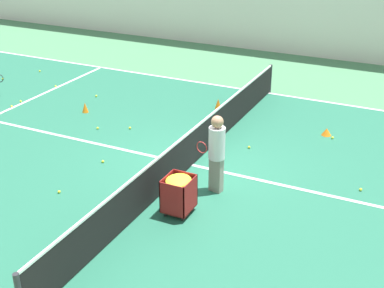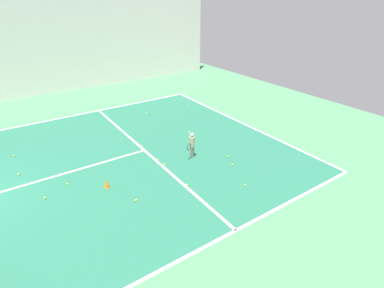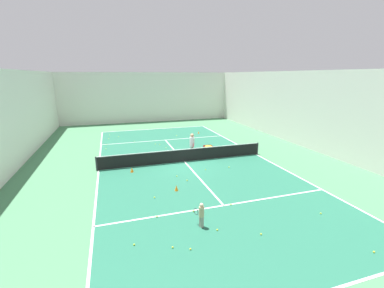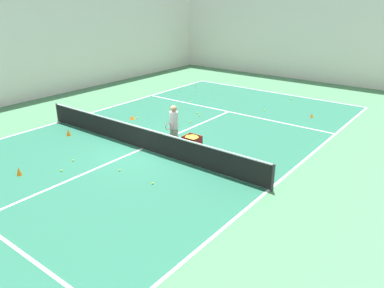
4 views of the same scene
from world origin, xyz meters
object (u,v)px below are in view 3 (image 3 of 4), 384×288
(training_cone_1, at_px, (132,170))
(tennis_net, at_px, (185,155))
(ball_cart, at_px, (208,149))
(training_cone_0, at_px, (176,188))
(player_near_baseline, at_px, (201,213))
(coach_at_net, at_px, (192,143))

(training_cone_1, bearing_deg, tennis_net, 13.99)
(ball_cart, distance_m, training_cone_0, 6.55)
(tennis_net, distance_m, player_near_baseline, 8.39)
(player_near_baseline, distance_m, coach_at_net, 9.62)
(ball_cart, bearing_deg, training_cone_1, -164.29)
(coach_at_net, xyz_separation_m, training_cone_1, (-4.75, -2.00, -0.89))
(tennis_net, bearing_deg, training_cone_0, -111.34)
(training_cone_0, bearing_deg, player_near_baseline, -88.19)
(player_near_baseline, relative_size, training_cone_1, 3.38)
(coach_at_net, distance_m, ball_cart, 1.33)
(player_near_baseline, distance_m, training_cone_1, 7.61)
(player_near_baseline, distance_m, training_cone_0, 3.72)
(ball_cart, bearing_deg, coach_at_net, 165.32)
(training_cone_0, bearing_deg, ball_cart, 53.53)
(tennis_net, xyz_separation_m, coach_at_net, (0.90, 1.04, 0.55))
(ball_cart, bearing_deg, player_near_baseline, -112.86)
(coach_at_net, distance_m, training_cone_0, 6.25)
(tennis_net, relative_size, training_cone_1, 37.40)
(coach_at_net, bearing_deg, training_cone_1, -58.18)
(training_cone_1, bearing_deg, training_cone_0, -59.89)
(player_near_baseline, bearing_deg, training_cone_0, -19.36)
(coach_at_net, relative_size, training_cone_1, 5.63)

